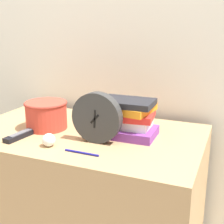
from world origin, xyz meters
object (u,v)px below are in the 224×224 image
Objects in this scene: basket at (46,114)px; pen at (82,153)px; book_stack at (127,117)px; crumpled_paper_ball at (49,140)px; desk_clock at (97,118)px; tv_remote at (24,134)px.

pen is (0.28, -0.20, -0.06)m from basket.
crumpled_paper_ball is (-0.24, -0.24, -0.05)m from book_stack.
desk_clock is at bearing -13.44° from basket.
book_stack reaches higher than pen.
book_stack is 0.37m from basket.
desk_clock is at bearing 10.74° from tv_remote.
basket reaches higher than crumpled_paper_ball.
desk_clock is 1.07× the size of basket.
tv_remote is at bearing -103.54° from basket.
book_stack is at bearing 45.22° from crumpled_paper_ball.
crumpled_paper_ball is 0.15m from pen.
tv_remote reaches higher than pen.
crumpled_paper_ball is at bearing -134.78° from book_stack.
desk_clock is 0.15m from book_stack.
basket is 0.23m from crumpled_paper_ball.
crumpled_paper_ball is at bearing -18.16° from tv_remote.
desk_clock is 0.33m from tv_remote.
pen is at bearing -108.42° from book_stack.
desk_clock is at bearing 36.01° from crumpled_paper_ball.
pen is at bearing -34.86° from basket.
desk_clock is 1.47× the size of pen.
pen is at bearing -5.96° from crumpled_paper_ball.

